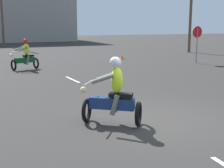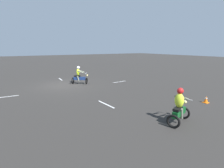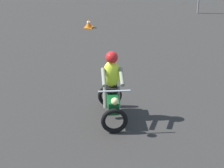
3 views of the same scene
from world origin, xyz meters
TOP-DOWN VIEW (x-y plane):
  - ground_plane at (0.00, 0.00)m, footprint 120.00×120.00m
  - motorcycle_rider_foreground at (-1.26, 0.21)m, footprint 1.48×1.31m
  - motorcycle_rider_background at (-1.93, 10.70)m, footprint 1.55×1.04m
  - stop_sign at (8.34, 9.41)m, footprint 0.70×0.08m
  - traffic_cone_mid_center at (5.05, 13.40)m, footprint 0.32×0.32m
  - lane_stripe_n at (-0.46, 6.68)m, footprint 0.22×1.69m
  - utility_pole_near at (12.72, 16.04)m, footprint 0.24×0.24m

SIDE VIEW (x-z plane):
  - ground_plane at x=0.00m, z-range 0.00..0.00m
  - lane_stripe_n at x=-0.46m, z-range 0.00..0.01m
  - traffic_cone_mid_center at x=5.05m, z-range -0.01..0.33m
  - motorcycle_rider_foreground at x=-1.26m, z-range -0.10..1.56m
  - motorcycle_rider_background at x=-1.93m, z-range -0.10..1.56m
  - stop_sign at x=8.34m, z-range 0.48..2.78m
  - utility_pole_near at x=12.72m, z-range 0.00..7.43m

